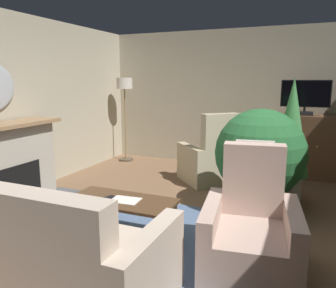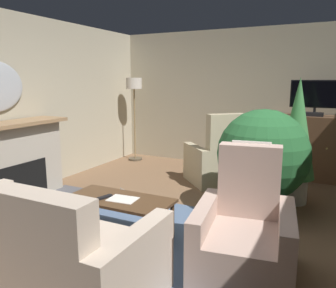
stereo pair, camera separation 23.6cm
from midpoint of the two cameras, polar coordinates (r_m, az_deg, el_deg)
The scene contains 17 objects.
ground_plane at distance 3.92m, azimuth 2.11°, elevation -14.92°, with size 5.78×7.16×0.04m, color brown.
wall_back at distance 6.72m, azimuth 14.14°, elevation 7.36°, with size 5.78×0.10×2.63m, color #B2A88E.
wall_left at distance 5.22m, azimuth -25.31°, elevation 5.75°, with size 0.10×7.16×2.63m, color #B2A88E.
rug_central at distance 3.71m, azimuth -0.91°, elevation -16.03°, with size 2.38×2.19×0.01m, color slate.
fireplace at distance 5.00m, azimuth -23.43°, elevation -3.38°, with size 0.85×1.66×1.13m.
tv_cabinet at distance 6.32m, azimuth 24.06°, elevation -0.75°, with size 1.34×0.57×1.09m.
television at distance 6.16m, azimuth 24.67°, elevation 7.23°, with size 0.79×0.20×0.59m.
coffee_table at distance 3.68m, azimuth -6.32°, elevation -9.82°, with size 1.15×0.53×0.44m.
tv_remote at distance 3.69m, azimuth -8.80°, elevation -8.84°, with size 0.17×0.05×0.02m, color black.
folded_newspaper at distance 3.63m, azimuth -5.78°, elevation -9.27°, with size 0.30×0.22×0.01m, color silver.
sofa_floral at distance 2.99m, azimuth -19.49°, elevation -16.84°, with size 1.98×0.93×0.98m.
armchair_beside_cabinet at distance 5.63m, azimuth 9.57°, elevation -2.99°, with size 1.18×1.18×1.17m.
armchair_angled_to_table at distance 3.17m, azimuth 14.90°, elevation -14.79°, with size 0.94×1.01×1.12m.
potted_plant_small_fern_corner at distance 4.91m, azimuth 22.19°, elevation 1.29°, with size 0.53×0.53×1.72m.
potted_plant_on_hearth_side at distance 4.41m, azimuth 17.21°, elevation -1.99°, with size 1.14×1.14×1.33m.
cat at distance 4.66m, azimuth -8.65°, elevation -9.06°, with size 0.50×0.57×0.22m.
floor_lamp at distance 7.04m, azimuth -4.78°, elevation 8.27°, with size 0.32×0.32×1.72m.
Camera 2 is at (1.56, -3.17, 1.68)m, focal length 36.11 mm.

